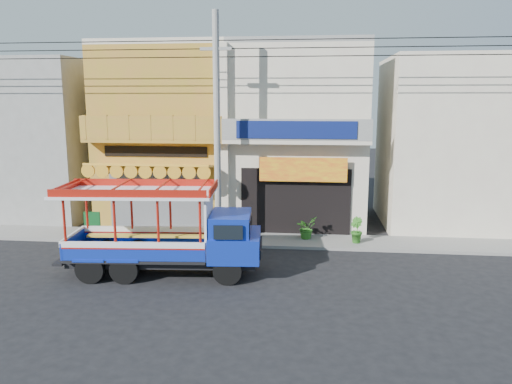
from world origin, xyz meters
The scene contains 12 objects.
ground centered at (0.00, 0.00, 0.00)m, with size 90.00×90.00×0.00m, color black.
sidewalk centered at (0.00, 4.00, 0.06)m, with size 30.00×2.00×0.12m, color slate.
shophouse_left centered at (-4.00, 7.96, 4.11)m, with size 6.00×7.50×8.24m.
shophouse_right centered at (2.00, 7.96, 4.11)m, with size 6.00×6.75×8.24m.
party_pilaster centered at (-1.00, 4.85, 4.00)m, with size 0.35×0.30×8.00m, color beige.
filler_building_left centered at (-11.00, 8.00, 3.80)m, with size 6.00×6.00×7.60m, color gray.
filler_building_right centered at (9.00, 8.00, 3.80)m, with size 6.00×6.00×7.60m, color beige.
utility_pole centered at (-0.85, 3.30, 5.03)m, with size 28.00×0.26×9.00m.
songthaew_truck centered at (-1.73, -0.24, 1.47)m, with size 6.67×2.60×3.05m.
green_sign centered at (-6.39, 3.62, 0.55)m, with size 0.67×0.35×1.03m.
potted_plant_a centered at (2.48, 4.22, 0.58)m, with size 0.82×0.71×0.91m, color #2A661D.
potted_plant_b centered at (4.45, 3.84, 0.63)m, with size 0.56×0.45×1.02m, color #2A661D.
Camera 1 is at (2.57, -15.68, 5.73)m, focal length 35.00 mm.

